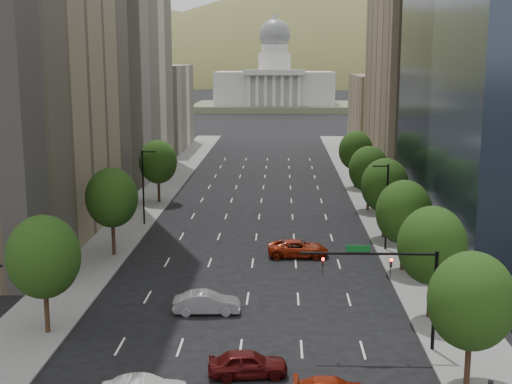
# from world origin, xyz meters

# --- Properties ---
(sidewalk_left) EXTENTS (6.00, 200.00, 0.15)m
(sidewalk_left) POSITION_xyz_m (-15.50, 60.00, 0.07)
(sidewalk_left) COLOR slate
(sidewalk_left) RESTS_ON ground
(sidewalk_right) EXTENTS (6.00, 200.00, 0.15)m
(sidewalk_right) POSITION_xyz_m (15.50, 60.00, 0.07)
(sidewalk_right) COLOR slate
(sidewalk_right) RESTS_ON ground
(midrise_cream_left) EXTENTS (14.00, 30.00, 35.00)m
(midrise_cream_left) POSITION_xyz_m (-25.00, 103.00, 17.50)
(midrise_cream_left) COLOR beige
(midrise_cream_left) RESTS_ON ground
(filler_left) EXTENTS (14.00, 26.00, 18.00)m
(filler_left) POSITION_xyz_m (-25.00, 136.00, 9.00)
(filler_left) COLOR beige
(filler_left) RESTS_ON ground
(parking_tan_right) EXTENTS (14.00, 30.00, 30.00)m
(parking_tan_right) POSITION_xyz_m (25.00, 100.00, 15.00)
(parking_tan_right) COLOR #8C7759
(parking_tan_right) RESTS_ON ground
(filler_right) EXTENTS (14.00, 26.00, 16.00)m
(filler_right) POSITION_xyz_m (25.00, 133.00, 8.00)
(filler_right) COLOR #8C7759
(filler_right) RESTS_ON ground
(tree_right_0) EXTENTS (5.20, 5.20, 8.39)m
(tree_right_0) POSITION_xyz_m (14.00, 25.00, 5.39)
(tree_right_0) COLOR #382316
(tree_right_0) RESTS_ON ground
(tree_right_1) EXTENTS (5.20, 5.20, 8.75)m
(tree_right_1) POSITION_xyz_m (14.00, 36.00, 5.75)
(tree_right_1) COLOR #382316
(tree_right_1) RESTS_ON ground
(tree_right_2) EXTENTS (5.20, 5.20, 8.61)m
(tree_right_2) POSITION_xyz_m (14.00, 48.00, 5.60)
(tree_right_2) COLOR #382316
(tree_right_2) RESTS_ON ground
(tree_right_3) EXTENTS (5.20, 5.20, 8.89)m
(tree_right_3) POSITION_xyz_m (14.00, 60.00, 5.89)
(tree_right_3) COLOR #382316
(tree_right_3) RESTS_ON ground
(tree_right_4) EXTENTS (5.20, 5.20, 8.46)m
(tree_right_4) POSITION_xyz_m (14.00, 74.00, 5.46)
(tree_right_4) COLOR #382316
(tree_right_4) RESTS_ON ground
(tree_right_5) EXTENTS (5.20, 5.20, 8.75)m
(tree_right_5) POSITION_xyz_m (14.00, 90.00, 5.75)
(tree_right_5) COLOR #382316
(tree_right_5) RESTS_ON ground
(tree_left_0) EXTENTS (5.20, 5.20, 8.75)m
(tree_left_0) POSITION_xyz_m (-14.00, 32.00, 5.75)
(tree_left_0) COLOR #382316
(tree_left_0) RESTS_ON ground
(tree_left_1) EXTENTS (5.20, 5.20, 8.97)m
(tree_left_1) POSITION_xyz_m (-14.00, 52.00, 5.96)
(tree_left_1) COLOR #382316
(tree_left_1) RESTS_ON ground
(tree_left_2) EXTENTS (5.20, 5.20, 8.68)m
(tree_left_2) POSITION_xyz_m (-14.00, 78.00, 5.68)
(tree_left_2) COLOR #382316
(tree_left_2) RESTS_ON ground
(streetlight_rn) EXTENTS (1.70, 0.20, 9.00)m
(streetlight_rn) POSITION_xyz_m (13.44, 55.00, 4.84)
(streetlight_rn) COLOR black
(streetlight_rn) RESTS_ON ground
(streetlight_ln) EXTENTS (1.70, 0.20, 9.00)m
(streetlight_ln) POSITION_xyz_m (-13.44, 65.00, 4.84)
(streetlight_ln) COLOR black
(streetlight_ln) RESTS_ON ground
(traffic_signal) EXTENTS (9.12, 0.40, 7.38)m
(traffic_signal) POSITION_xyz_m (10.53, 30.00, 5.17)
(traffic_signal) COLOR black
(traffic_signal) RESTS_ON ground
(capitol) EXTENTS (60.00, 40.00, 35.20)m
(capitol) POSITION_xyz_m (0.00, 249.71, 8.58)
(capitol) COLOR #596647
(capitol) RESTS_ON ground
(foothills) EXTENTS (720.00, 413.00, 263.00)m
(foothills) POSITION_xyz_m (34.67, 599.39, -37.78)
(foothills) COLOR olive
(foothills) RESTS_ON ground
(car_maroon) EXTENTS (5.16, 2.59, 1.69)m
(car_maroon) POSITION_xyz_m (0.70, 25.80, 0.84)
(car_maroon) COLOR #480C0C
(car_maroon) RESTS_ON ground
(car_silver) EXTENTS (5.30, 2.15, 1.71)m
(car_silver) POSITION_xyz_m (-3.00, 36.52, 0.86)
(car_silver) COLOR #9E9EA3
(car_silver) RESTS_ON ground
(car_red_far) EXTENTS (6.13, 2.96, 1.68)m
(car_red_far) POSITION_xyz_m (4.44, 52.44, 0.84)
(car_red_far) COLOR maroon
(car_red_far) RESTS_ON ground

